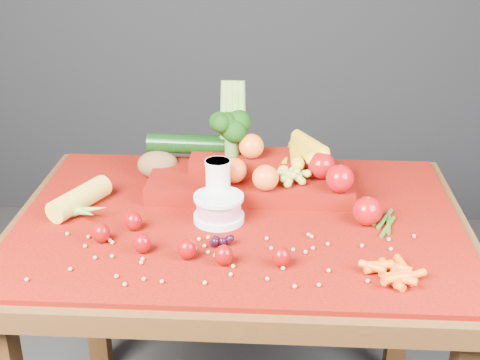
# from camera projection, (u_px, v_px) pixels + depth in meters

# --- Properties ---
(table) EXTENTS (1.10, 0.80, 0.75)m
(table) POSITION_uv_depth(u_px,v_px,m) (240.00, 255.00, 1.65)
(table) COLOR #38230C
(table) RESTS_ON ground
(red_cloth) EXTENTS (1.05, 0.75, 0.01)m
(red_cloth) POSITION_uv_depth(u_px,v_px,m) (240.00, 219.00, 1.61)
(red_cloth) COLOR #731003
(red_cloth) RESTS_ON table
(milk_glass) EXTENTS (0.06, 0.06, 0.13)m
(milk_glass) POSITION_uv_depth(u_px,v_px,m) (218.00, 184.00, 1.60)
(milk_glass) COLOR beige
(milk_glass) RESTS_ON red_cloth
(yogurt_bowl) EXTENTS (0.12, 0.12, 0.07)m
(yogurt_bowl) POSITION_uv_depth(u_px,v_px,m) (219.00, 207.00, 1.57)
(yogurt_bowl) COLOR silver
(yogurt_bowl) RESTS_ON red_cloth
(strawberry_scatter) EXTENTS (0.44, 0.18, 0.05)m
(strawberry_scatter) POSITION_uv_depth(u_px,v_px,m) (176.00, 242.00, 1.44)
(strawberry_scatter) COLOR #7F0005
(strawberry_scatter) RESTS_ON red_cloth
(dark_grape_cluster) EXTENTS (0.06, 0.05, 0.03)m
(dark_grape_cluster) POSITION_uv_depth(u_px,v_px,m) (222.00, 243.00, 1.46)
(dark_grape_cluster) COLOR black
(dark_grape_cluster) RESTS_ON red_cloth
(soybean_scatter) EXTENTS (0.84, 0.24, 0.01)m
(soybean_scatter) POSITION_uv_depth(u_px,v_px,m) (234.00, 258.00, 1.42)
(soybean_scatter) COLOR #B18A4C
(soybean_scatter) RESTS_ON red_cloth
(corn_ear) EXTENTS (0.24, 0.26, 0.06)m
(corn_ear) POSITION_uv_depth(u_px,v_px,m) (80.00, 207.00, 1.60)
(corn_ear) COLOR gold
(corn_ear) RESTS_ON red_cloth
(potato) EXTENTS (0.11, 0.08, 0.08)m
(potato) POSITION_uv_depth(u_px,v_px,m) (158.00, 165.00, 1.80)
(potato) COLOR brown
(potato) RESTS_ON red_cloth
(baby_carrot_pile) EXTENTS (0.18, 0.17, 0.03)m
(baby_carrot_pile) POSITION_uv_depth(u_px,v_px,m) (396.00, 268.00, 1.36)
(baby_carrot_pile) COLOR #EF5808
(baby_carrot_pile) RESTS_ON red_cloth
(green_bean_pile) EXTENTS (0.14, 0.12, 0.01)m
(green_bean_pile) POSITION_uv_depth(u_px,v_px,m) (381.00, 221.00, 1.58)
(green_bean_pile) COLOR #2A5A14
(green_bean_pile) RESTS_ON red_cloth
(produce_mound) EXTENTS (0.60, 0.35, 0.27)m
(produce_mound) POSITION_uv_depth(u_px,v_px,m) (257.00, 169.00, 1.72)
(produce_mound) COLOR #731003
(produce_mound) RESTS_ON red_cloth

